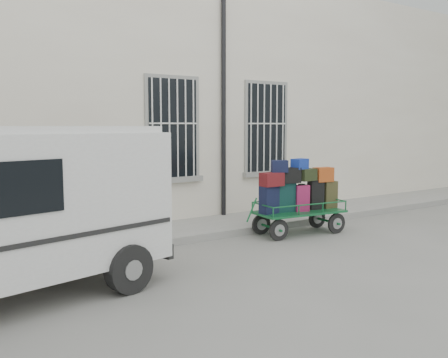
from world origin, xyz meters
name	(u,v)px	position (x,y,z in m)	size (l,w,h in m)	color
ground	(270,251)	(0.00, 0.00, 0.00)	(80.00, 80.00, 0.00)	slate
building	(141,100)	(0.00, 5.50, 3.00)	(24.00, 5.15, 6.00)	beige
sidewalk	(206,227)	(0.00, 2.20, 0.07)	(24.00, 1.70, 0.15)	gray
luggage_cart	(298,195)	(1.43, 0.81, 0.84)	(2.31, 1.09, 1.62)	black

